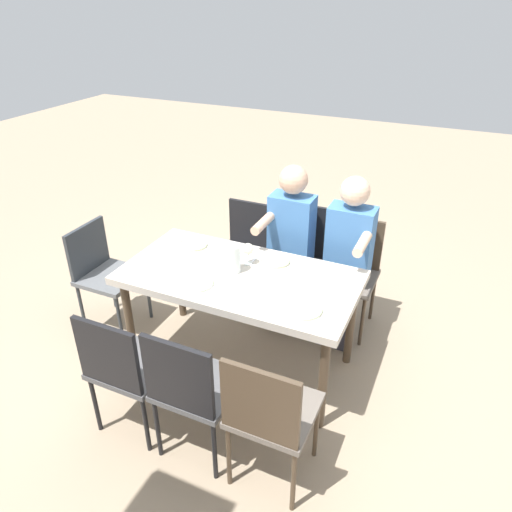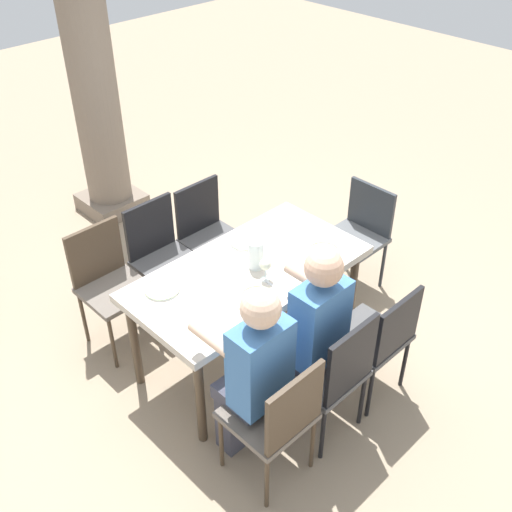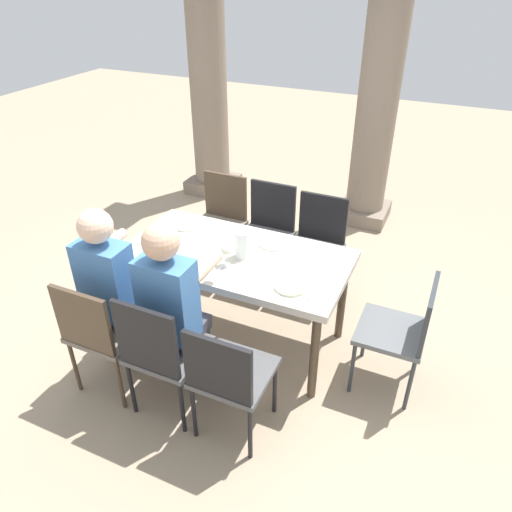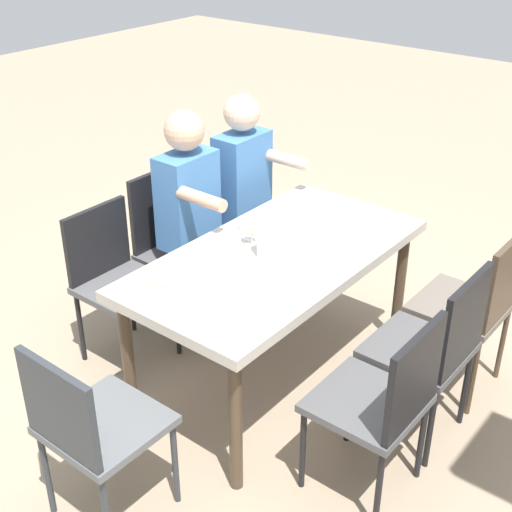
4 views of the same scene
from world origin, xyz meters
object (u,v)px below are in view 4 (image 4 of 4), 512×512
Objects in this scene: dining_table at (276,266)px; chair_west_north at (477,301)px; chair_mid_south at (174,240)px; water_pitcher at (268,240)px; diner_man_white at (196,220)px; plate_2 at (291,282)px; chair_mid_north at (435,344)px; plate_0 at (371,226)px; chair_head_east at (89,425)px; diner_woman_green at (250,195)px; plate_3 at (173,277)px; wine_glass_1 at (252,224)px; chair_east_north at (384,399)px; plate_1 at (257,226)px; chair_west_south at (226,215)px; chair_east_south at (115,274)px.

chair_west_north is (-0.58, 0.84, -0.16)m from dining_table.
water_pitcher is at bearing 78.73° from chair_mid_south.
diner_man_white is at bearing -104.31° from water_pitcher.
chair_west_north is at bearing 142.24° from plate_2.
chair_mid_north is 4.05× the size of plate_0.
diner_man_white reaches higher than chair_head_east.
water_pitcher reaches higher than chair_west_north.
chair_mid_north reaches higher than plate_2.
chair_mid_south is (-0.00, -1.68, 0.00)m from chair_mid_north.
diner_woman_green reaches higher than plate_2.
wine_glass_1 is at bearing 171.69° from plate_3.
chair_east_north is 1.23m from plate_1.
chair_west_south is 4.04× the size of plate_2.
chair_mid_north is 0.69× the size of diner_woman_green.
plate_3 is 0.50m from water_pitcher.
chair_mid_north is (0.47, 0.00, -0.01)m from chair_west_north.
chair_mid_north is at bearing 105.48° from chair_east_south.
plate_2 is at bearing -104.57° from chair_east_north.
diner_man_white is at bearing 21.77° from chair_west_south.
chair_east_south is 0.94m from water_pitcher.
plate_2 is at bearing 63.71° from wine_glass_1.
dining_table is at bearing -55.39° from chair_west_north.
chair_west_south reaches higher than chair_east_south.
chair_west_south is 1.74m from chair_mid_north.
dining_table is at bearing 155.87° from plate_3.
diner_man_white reaches higher than chair_east_north.
chair_mid_south is at bearing -67.95° from plate_0.
chair_mid_north is (-0.11, 0.84, -0.16)m from dining_table.
chair_west_north reaches higher than dining_table.
wine_glass_1 is (-0.35, 0.68, 0.38)m from chair_east_south.
diner_woman_green is at bearing 178.84° from diner_man_white.
diner_man_white is at bearing -102.75° from wine_glass_1.
diner_man_white reaches higher than chair_mid_north.
chair_west_south reaches higher than plate_2.
diner_man_white is at bearing -107.21° from chair_east_north.
chair_west_south is at bearing -130.48° from wine_glass_1.
dining_table is 0.31m from plate_1.
water_pitcher is (0.16, 0.64, 0.14)m from diner_man_white.
chair_mid_south reaches higher than chair_east_south.
wine_glass_1 reaches higher than chair_head_east.
chair_mid_south reaches higher than chair_east_north.
chair_east_north is 5.65× the size of wine_glass_1.
wine_glass_1 reaches higher than plate_1.
chair_east_south is at bearing 0.78° from chair_mid_south.
plate_0 is at bearing -178.92° from plate_2.
diner_woman_green reaches higher than chair_west_south.
chair_east_north reaches higher than plate_3.
dining_table is at bearing -22.38° from plate_0.
chair_mid_south is 1.57m from chair_head_east.
plate_0 is at bearing 158.47° from water_pitcher.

